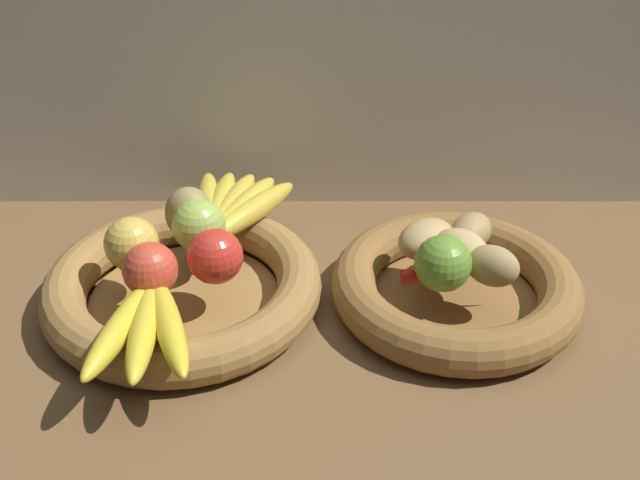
{
  "coord_description": "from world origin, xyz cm",
  "views": [
    {
      "loc": [
        -0.81,
        -75.18,
        59.33
      ],
      "look_at": [
        -0.89,
        2.5,
        9.55
      ],
      "focal_mm": 43.35,
      "sensor_mm": 36.0,
      "label": 1
    }
  ],
  "objects": [
    {
      "name": "potato_large",
      "position": [
        16.09,
        2.5,
        8.09
      ],
      "size": [
        9.09,
        8.77,
        5.08
      ],
      "primitive_type": "ellipsoid",
      "rotation": [
        0.0,
        0.0,
        2.49
      ],
      "color": "tan",
      "rests_on": "fruit_bowl_right"
    },
    {
      "name": "ground_plane",
      "position": [
        0.0,
        0.0,
        -1.5
      ],
      "size": [
        140.0,
        90.0,
        3.0
      ],
      "primitive_type": "cube",
      "color": "brown"
    },
    {
      "name": "back_wall",
      "position": [
        0.0,
        30.0,
        27.5
      ],
      "size": [
        140.0,
        3.0,
        55.0
      ],
      "color": "silver",
      "rests_on": "ground_plane"
    },
    {
      "name": "apple_red_right",
      "position": [
        -13.13,
        0.37,
        8.88
      ],
      "size": [
        6.66,
        6.66,
        6.66
      ],
      "primitive_type": "sphere",
      "color": "red",
      "rests_on": "fruit_bowl_left"
    },
    {
      "name": "apple_golden_left",
      "position": [
        -23.51,
        2.76,
        8.87
      ],
      "size": [
        6.63,
        6.63,
        6.63
      ],
      "primitive_type": "sphere",
      "color": "gold",
      "rests_on": "fruit_bowl_left"
    },
    {
      "name": "banana_bunch_front",
      "position": [
        -19.6,
        -10.23,
        7.04
      ],
      "size": [
        12.72,
        19.32,
        2.98
      ],
      "color": "gold",
      "rests_on": "fruit_bowl_left"
    },
    {
      "name": "fruit_bowl_left",
      "position": [
        -17.87,
        2.5,
        2.6
      ],
      "size": [
        34.58,
        34.58,
        5.55
      ],
      "color": "olive",
      "rests_on": "ground_plane"
    },
    {
      "name": "banana_bunch_back",
      "position": [
        -12.91,
        14.28,
        7.15
      ],
      "size": [
        15.03,
        19.31,
        3.19
      ],
      "color": "gold",
      "rests_on": "fruit_bowl_left"
    },
    {
      "name": "pear_brown",
      "position": [
        -17.42,
        9.21,
        9.22
      ],
      "size": [
        6.23,
        5.4,
        7.33
      ],
      "primitive_type": "ellipsoid",
      "rotation": [
        0.0,
        0.0,
        1.58
      ],
      "color": "olive",
      "rests_on": "fruit_bowl_left"
    },
    {
      "name": "potato_small",
      "position": [
        19.4,
        -0.81,
        8.08
      ],
      "size": [
        7.72,
        6.91,
        5.05
      ],
      "primitive_type": "ellipsoid",
      "rotation": [
        0.0,
        0.0,
        5.8
      ],
      "color": "#A38451",
      "rests_on": "fruit_bowl_right"
    },
    {
      "name": "lime_near",
      "position": [
        13.41,
        -1.51,
        8.92
      ],
      "size": [
        6.73,
        6.73,
        6.73
      ],
      "primitive_type": "sphere",
      "color": "olive",
      "rests_on": "fruit_bowl_right"
    },
    {
      "name": "potato_oblong",
      "position": [
        12.36,
        5.4,
        7.86
      ],
      "size": [
        9.81,
        9.54,
        4.62
      ],
      "primitive_type": "ellipsoid",
      "rotation": [
        0.0,
        0.0,
        3.84
      ],
      "color": "tan",
      "rests_on": "fruit_bowl_right"
    },
    {
      "name": "chili_pepper",
      "position": [
        16.24,
        0.19,
        6.44
      ],
      "size": [
        14.88,
        3.07,
        1.77
      ],
      "primitive_type": "cone",
      "rotation": [
        0.0,
        1.57,
        0.09
      ],
      "color": "red",
      "rests_on": "fruit_bowl_right"
    },
    {
      "name": "apple_red_front",
      "position": [
        -20.29,
        -2.55,
        8.77
      ],
      "size": [
        6.43,
        6.43,
        6.43
      ],
      "primitive_type": "sphere",
      "color": "#CC422D",
      "rests_on": "fruit_bowl_left"
    },
    {
      "name": "fruit_bowl_right",
      "position": [
        16.09,
        2.5,
        2.6
      ],
      "size": [
        31.02,
        31.02,
        5.55
      ],
      "color": "brown",
      "rests_on": "ground_plane"
    },
    {
      "name": "apple_green_back",
      "position": [
        -15.93,
        6.85,
        8.93
      ],
      "size": [
        6.76,
        6.76,
        6.76
      ],
      "primitive_type": "sphere",
      "color": "#99B74C",
      "rests_on": "fruit_bowl_left"
    },
    {
      "name": "potato_back",
      "position": [
        18.16,
        7.06,
        7.85
      ],
      "size": [
        7.7,
        8.29,
        4.6
      ],
      "primitive_type": "ellipsoid",
      "rotation": [
        0.0,
        0.0,
        1.0
      ],
      "color": "#A38451",
      "rests_on": "fruit_bowl_right"
    }
  ]
}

